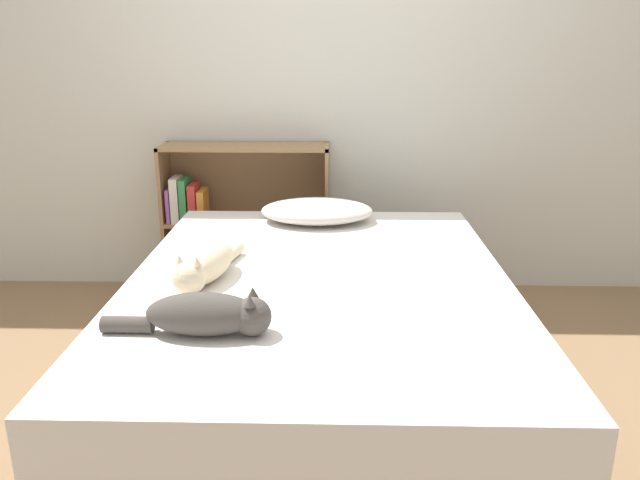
# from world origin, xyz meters

# --- Properties ---
(ground_plane) EXTENTS (8.00, 8.00, 0.00)m
(ground_plane) POSITION_xyz_m (0.00, 0.00, 0.00)
(ground_plane) COLOR #846647
(wall_back) EXTENTS (8.00, 0.06, 2.50)m
(wall_back) POSITION_xyz_m (0.00, 1.36, 1.25)
(wall_back) COLOR silver
(wall_back) RESTS_ON ground_plane
(bed) EXTENTS (1.49, 1.99, 0.55)m
(bed) POSITION_xyz_m (0.00, 0.00, 0.27)
(bed) COLOR brown
(bed) RESTS_ON ground_plane
(pillow) EXTENTS (0.55, 0.38, 0.11)m
(pillow) POSITION_xyz_m (-0.03, 0.78, 0.61)
(pillow) COLOR beige
(pillow) RESTS_ON bed
(cat_light) EXTENTS (0.23, 0.52, 0.15)m
(cat_light) POSITION_xyz_m (-0.42, -0.06, 0.62)
(cat_light) COLOR beige
(cat_light) RESTS_ON bed
(cat_dark) EXTENTS (0.52, 0.15, 0.14)m
(cat_dark) POSITION_xyz_m (-0.32, -0.50, 0.62)
(cat_dark) COLOR #47423D
(cat_dark) RESTS_ON bed
(bookshelf) EXTENTS (0.93, 0.26, 0.87)m
(bookshelf) POSITION_xyz_m (-0.49, 1.22, 0.45)
(bookshelf) COLOR #8E6B47
(bookshelf) RESTS_ON ground_plane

